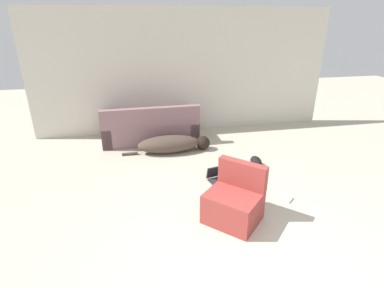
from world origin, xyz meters
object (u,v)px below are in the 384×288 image
object	(u,v)px
laptop_open	(218,175)
cat	(256,162)
side_chair	(234,202)
dog	(172,144)
couch	(150,128)
book_cream	(285,198)

from	to	relation	value
laptop_open	cat	bearing A→B (deg)	7.53
laptop_open	side_chair	bearing A→B (deg)	-107.48
side_chair	laptop_open	bearing A→B (deg)	129.76
dog	cat	bearing A→B (deg)	-34.22
couch	side_chair	size ratio (longest dim) A/B	2.31
cat	laptop_open	size ratio (longest dim) A/B	1.34
cat	laptop_open	xyz separation A→B (m)	(-0.80, -0.30, -0.01)
laptop_open	book_cream	world-z (taller)	laptop_open
side_chair	couch	bearing A→B (deg)	150.64
laptop_open	book_cream	size ratio (longest dim) A/B	1.54
dog	side_chair	xyz separation A→B (m)	(0.52, -2.33, 0.10)
couch	laptop_open	world-z (taller)	couch
cat	dog	bearing A→B (deg)	-117.41
couch	laptop_open	bearing A→B (deg)	115.32
side_chair	cat	bearing A→B (deg)	101.56
couch	cat	distance (m)	2.44
couch	cat	world-z (taller)	couch
dog	laptop_open	world-z (taller)	dog
dog	side_chair	world-z (taller)	side_chair
laptop_open	couch	bearing A→B (deg)	103.59
couch	dog	bearing A→B (deg)	117.00
cat	book_cream	bearing A→B (deg)	7.74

